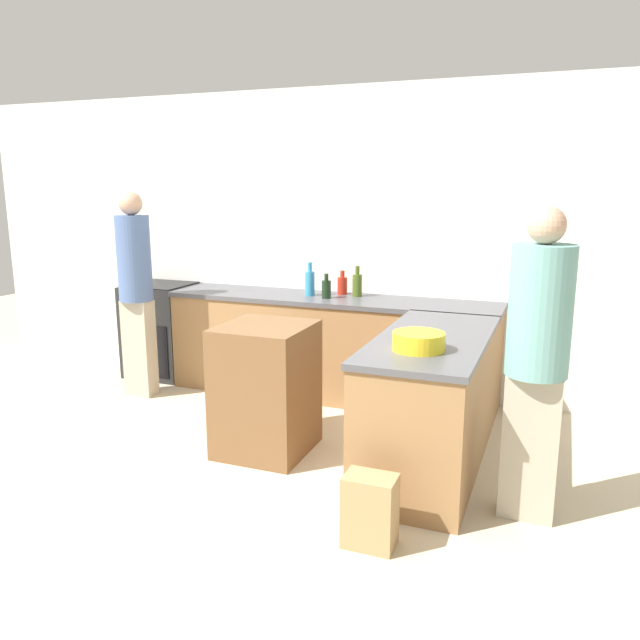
{
  "coord_description": "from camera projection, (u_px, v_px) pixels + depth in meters",
  "views": [
    {
      "loc": [
        1.87,
        -2.95,
        1.86
      ],
      "look_at": [
        0.33,
        0.97,
        0.95
      ],
      "focal_mm": 35.0,
      "sensor_mm": 36.0,
      "label": 1
    }
  ],
  "objects": [
    {
      "name": "range_oven",
      "position": [
        162.0,
        330.0,
        6.18
      ],
      "size": [
        0.62,
        0.59,
        0.91
      ],
      "color": "black",
      "rests_on": "ground_plane"
    },
    {
      "name": "ground_plane",
      "position": [
        209.0,
        501.0,
        3.75
      ],
      "size": [
        14.0,
        14.0,
        0.0
      ],
      "primitive_type": "plane",
      "color": "beige"
    },
    {
      "name": "counter_peninsula",
      "position": [
        431.0,
        402.0,
        4.13
      ],
      "size": [
        0.69,
        1.64,
        0.9
      ],
      "color": "olive",
      "rests_on": "ground_plane"
    },
    {
      "name": "olive_oil_bottle",
      "position": [
        357.0,
        284.0,
        5.45
      ],
      "size": [
        0.08,
        0.08,
        0.27
      ],
      "color": "#475B1E",
      "rests_on": "counter_back"
    },
    {
      "name": "wall_back",
      "position": [
        343.0,
        242.0,
        5.64
      ],
      "size": [
        8.0,
        0.06,
        2.7
      ],
      "color": "white",
      "rests_on": "ground_plane"
    },
    {
      "name": "counter_back",
      "position": [
        330.0,
        347.0,
        5.53
      ],
      "size": [
        2.94,
        0.63,
        0.9
      ],
      "color": "olive",
      "rests_on": "ground_plane"
    },
    {
      "name": "island_table",
      "position": [
        266.0,
        389.0,
        4.38
      ],
      "size": [
        0.6,
        0.64,
        0.92
      ],
      "color": "brown",
      "rests_on": "ground_plane"
    },
    {
      "name": "person_by_range",
      "position": [
        136.0,
        286.0,
        5.44
      ],
      "size": [
        0.29,
        0.29,
        1.8
      ],
      "color": "#ADA38E",
      "rests_on": "ground_plane"
    },
    {
      "name": "dish_soap_bottle",
      "position": [
        310.0,
        282.0,
        5.49
      ],
      "size": [
        0.08,
        0.08,
        0.3
      ],
      "color": "#338CBF",
      "rests_on": "counter_back"
    },
    {
      "name": "hot_sauce_bottle",
      "position": [
        342.0,
        285.0,
        5.56
      ],
      "size": [
        0.09,
        0.09,
        0.21
      ],
      "color": "red",
      "rests_on": "counter_back"
    },
    {
      "name": "paper_bag",
      "position": [
        370.0,
        511.0,
        3.25
      ],
      "size": [
        0.27,
        0.19,
        0.39
      ],
      "color": "#A88456",
      "rests_on": "ground_plane"
    },
    {
      "name": "person_at_peninsula",
      "position": [
        537.0,
        355.0,
        3.39
      ],
      "size": [
        0.34,
        0.34,
        1.76
      ],
      "color": "#ADA38E",
      "rests_on": "ground_plane"
    },
    {
      "name": "mixing_bowl",
      "position": [
        419.0,
        341.0,
        3.68
      ],
      "size": [
        0.31,
        0.31,
        0.11
      ],
      "color": "yellow",
      "rests_on": "counter_peninsula"
    },
    {
      "name": "wine_bottle_dark",
      "position": [
        326.0,
        289.0,
        5.37
      ],
      "size": [
        0.08,
        0.08,
        0.21
      ],
      "color": "black",
      "rests_on": "counter_back"
    }
  ]
}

